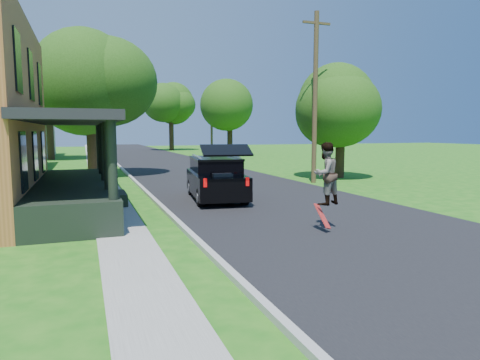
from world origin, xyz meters
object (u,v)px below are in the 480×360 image
object	(u,v)px
skateboarder	(325,174)
tree_right_near	(341,99)
black_suv	(216,178)
utility_pole_near	(315,96)

from	to	relation	value
skateboarder	tree_right_near	bearing A→B (deg)	-142.67
black_suv	tree_right_near	xyz separation A→B (m)	(8.86, 5.25, 3.56)
utility_pole_near	black_suv	bearing A→B (deg)	-150.18
black_suv	utility_pole_near	size ratio (longest dim) A/B	0.57
utility_pole_near	tree_right_near	bearing A→B (deg)	33.63
black_suv	skateboarder	distance (m)	5.99
black_suv	utility_pole_near	distance (m)	8.02
skateboarder	utility_pole_near	size ratio (longest dim) A/B	0.19
black_suv	tree_right_near	distance (m)	10.90
black_suv	utility_pole_near	bearing A→B (deg)	36.73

